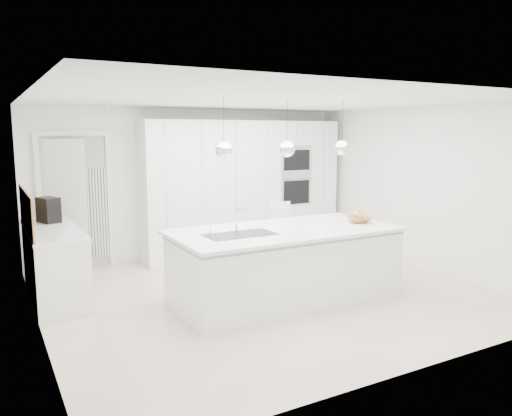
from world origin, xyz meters
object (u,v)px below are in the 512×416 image
island_base (286,266)px  espresso_machine (48,210)px  bar_stool_left (284,239)px  fruit_bowl (359,219)px  bar_stool_right (307,239)px

island_base → espresso_machine: 3.27m
bar_stool_left → fruit_bowl: bearing=-50.5°
espresso_machine → bar_stool_left: 3.32m
fruit_bowl → espresso_machine: 4.18m
island_base → bar_stool_left: bar_stool_left is taller
espresso_machine → bar_stool_left: size_ratio=0.32×
fruit_bowl → bar_stool_right: (-0.10, 1.06, -0.46)m
espresso_machine → bar_stool_right: 3.73m
fruit_bowl → bar_stool_left: bar_stool_left is taller
fruit_bowl → espresso_machine: size_ratio=0.97×
bar_stool_right → espresso_machine: bearing=148.6°
island_base → bar_stool_right: bearing=44.6°
bar_stool_left → bar_stool_right: (0.44, 0.03, -0.05)m
island_base → bar_stool_right: 1.44m
bar_stool_left → bar_stool_right: size_ratio=1.10×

